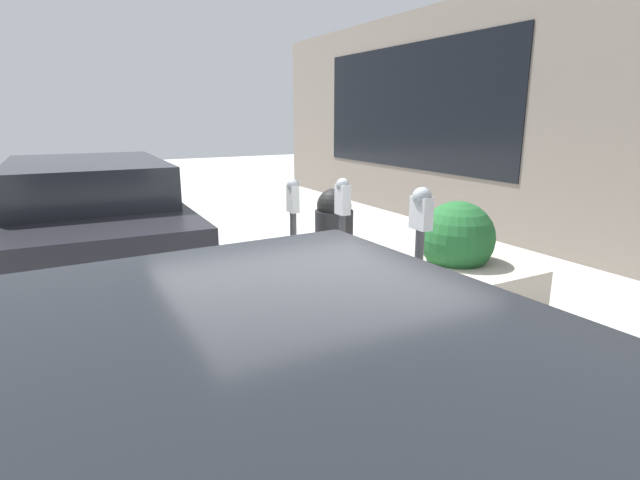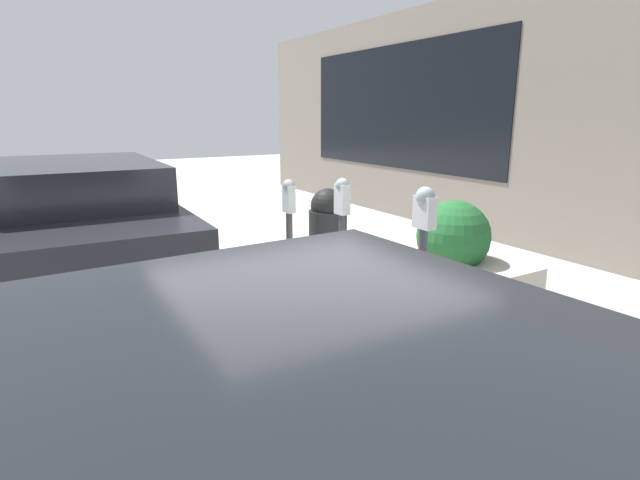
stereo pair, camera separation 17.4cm
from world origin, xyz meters
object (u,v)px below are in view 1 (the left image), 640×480
parking_meter_middle (293,220)px  planter_box (455,270)px  parking_meter_nearest (419,252)px  trash_bin (334,229)px  parked_car_middle (91,219)px  parking_meter_second (342,229)px

parking_meter_middle → planter_box: 1.86m
parking_meter_nearest → trash_bin: size_ratio=1.40×
parking_meter_middle → planter_box: (-1.27, -1.29, -0.43)m
planter_box → trash_bin: planter_box is taller
parking_meter_middle → parked_car_middle: bearing=54.5°
parking_meter_nearest → parking_meter_second: parking_meter_nearest is taller
parked_car_middle → trash_bin: (-0.83, -2.90, -0.27)m
parking_meter_nearest → trash_bin: 3.00m
parking_meter_second → planter_box: 1.46m
parking_meter_second → parking_meter_nearest: bearing=-177.4°
parking_meter_second → parked_car_middle: parked_car_middle is taller
parking_meter_nearest → parking_meter_second: size_ratio=1.03×
parking_meter_nearest → parking_meter_middle: size_ratio=1.14×
parking_meter_nearest → parked_car_middle: bearing=28.8°
parking_meter_middle → trash_bin: size_ratio=1.22×
parking_meter_second → planter_box: (-0.10, -1.34, -0.57)m
parking_meter_middle → planter_box: parking_meter_middle is taller
parking_meter_second → parked_car_middle: 3.26m
parking_meter_middle → trash_bin: bearing=-55.8°
parking_meter_second → parking_meter_middle: bearing=-2.6°
parking_meter_second → planter_box: size_ratio=1.01×
parking_meter_nearest → planter_box: 1.71m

